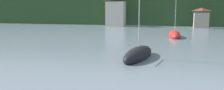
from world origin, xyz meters
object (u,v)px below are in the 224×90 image
(sailboat_mid_1, at_px, (138,55))
(sailboat_far_3, at_px, (175,35))
(shore_building_westcentral, at_px, (201,18))
(shore_building_west, at_px, (116,12))

(sailboat_mid_1, relative_size, sailboat_far_3, 0.92)
(shore_building_westcentral, xyz_separation_m, sailboat_far_3, (-8.54, -29.58, -2.73))
(shore_building_west, height_order, sailboat_mid_1, shore_building_west)
(shore_building_westcentral, xyz_separation_m, sailboat_mid_1, (-12.77, -51.89, -2.75))
(shore_building_west, height_order, shore_building_westcentral, shore_building_west)
(shore_building_westcentral, distance_m, sailboat_far_3, 30.91)
(shore_building_westcentral, bearing_deg, shore_building_west, 178.92)
(shore_building_westcentral, bearing_deg, sailboat_mid_1, -103.83)
(shore_building_west, relative_size, sailboat_mid_1, 1.06)
(shore_building_west, distance_m, shore_building_westcentral, 29.10)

